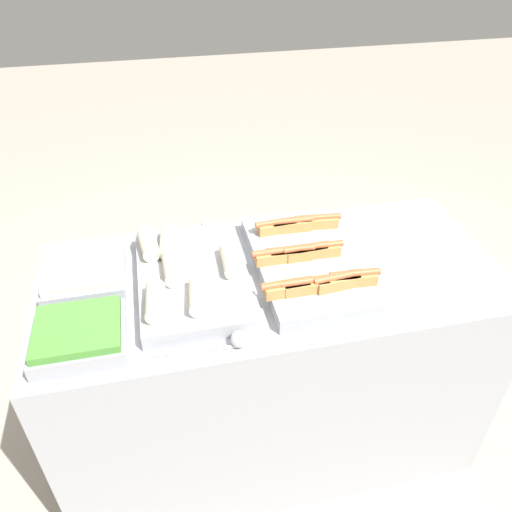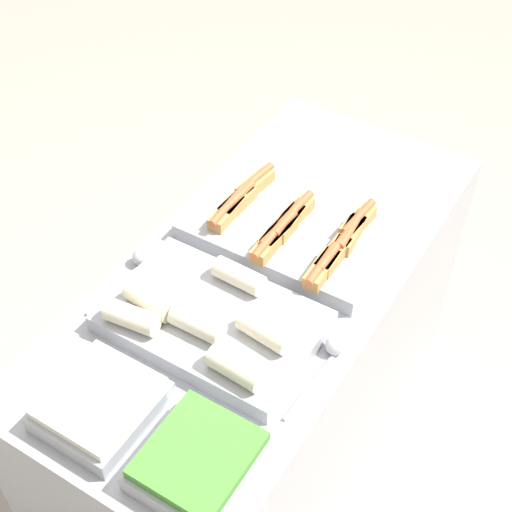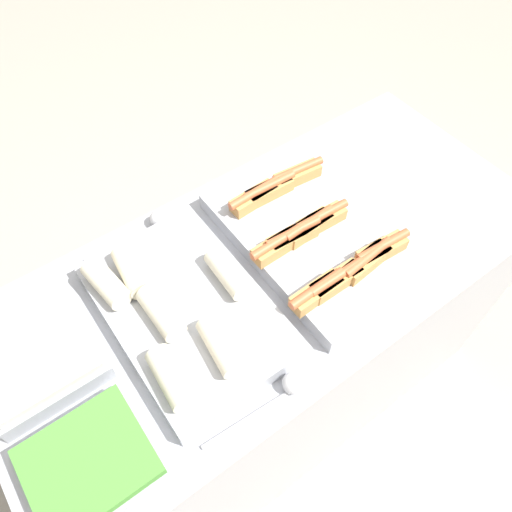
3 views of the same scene
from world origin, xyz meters
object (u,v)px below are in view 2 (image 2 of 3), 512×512
object	(u,v)px
serving_spoon_near	(331,352)
serving_spoon_far	(137,262)
tray_hotdogs	(288,232)
tray_side_back	(101,404)
tray_side_front	(199,461)
tray_wraps	(211,321)

from	to	relation	value
serving_spoon_near	serving_spoon_far	distance (m)	0.58
tray_hotdogs	serving_spoon_far	xyz separation A→B (m)	(-0.30, 0.29, -0.02)
tray_side_back	serving_spoon_far	xyz separation A→B (m)	(0.40, 0.22, -0.01)
tray_side_front	tray_side_back	xyz separation A→B (m)	(0.00, 0.26, 0.00)
tray_wraps	tray_side_front	size ratio (longest dim) A/B	2.07
tray_side_front	tray_wraps	bearing A→B (deg)	30.54
tray_hotdogs	serving_spoon_near	size ratio (longest dim) A/B	2.17
tray_hotdogs	serving_spoon_far	bearing A→B (deg)	135.30
tray_hotdogs	tray_side_front	xyz separation A→B (m)	(-0.70, -0.19, -0.00)
tray_hotdogs	tray_side_back	world-z (taller)	tray_hotdogs
serving_spoon_far	tray_hotdogs	bearing A→B (deg)	-44.70
tray_wraps	serving_spoon_far	bearing A→B (deg)	75.08
tray_wraps	serving_spoon_near	xyz separation A→B (m)	(0.08, -0.29, -0.02)
tray_hotdogs	serving_spoon_near	bearing A→B (deg)	-135.76
tray_side_back	serving_spoon_far	bearing A→B (deg)	28.49
tray_hotdogs	tray_side_front	world-z (taller)	tray_hotdogs
serving_spoon_near	tray_wraps	bearing A→B (deg)	105.67
tray_side_back	tray_wraps	bearing A→B (deg)	-12.55
tray_side_back	serving_spoon_near	world-z (taller)	tray_side_back
tray_side_front	serving_spoon_near	xyz separation A→B (m)	(0.40, -0.10, -0.01)
tray_hotdogs	serving_spoon_far	distance (m)	0.42
tray_hotdogs	serving_spoon_far	world-z (taller)	tray_hotdogs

